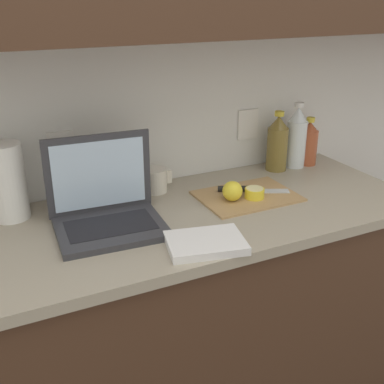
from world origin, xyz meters
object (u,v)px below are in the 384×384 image
laptop (106,206)px  bottle_water_clear (308,143)px  cutting_board (247,196)px  measuring_cup (155,180)px  knife (241,189)px  paper_towel_roll (7,182)px  lemon_whole_beside (232,191)px  bottle_oil_tall (296,138)px  lemon_half_cut (254,192)px  bottle_green_soda (277,144)px

laptop → bottle_water_clear: laptop is taller
cutting_board → measuring_cup: measuring_cup is taller
knife → paper_towel_roll: 0.79m
paper_towel_roll → laptop: bearing=-34.9°
laptop → paper_towel_roll: size_ratio=1.39×
lemon_whole_beside → paper_towel_roll: (-0.70, 0.21, 0.08)m
bottle_oil_tall → lemon_half_cut: bearing=-147.1°
measuring_cup → paper_towel_roll: 0.50m
knife → lemon_half_cut: bearing=-53.4°
bottle_oil_tall → lemon_whole_beside: bearing=-153.4°
knife → bottle_water_clear: bearing=45.9°
knife → bottle_water_clear: bottle_water_clear is taller
cutting_board → bottle_green_soda: bearing=37.1°
measuring_cup → paper_towel_roll: paper_towel_roll is taller
laptop → bottle_green_soda: (0.77, 0.19, 0.05)m
cutting_board → knife: bearing=93.6°
bottle_green_soda → measuring_cup: 0.54m
knife → bottle_water_clear: 0.45m
cutting_board → lemon_half_cut: lemon_half_cut is taller
bottle_water_clear → paper_towel_roll: (-1.19, -0.01, 0.03)m
knife → measuring_cup: 0.31m
bottle_water_clear → measuring_cup: bearing=-179.9°
knife → lemon_half_cut: lemon_half_cut is taller
knife → lemon_whole_beside: lemon_whole_beside is taller
cutting_board → bottle_green_soda: 0.34m
laptop → lemon_half_cut: size_ratio=5.02×
bottle_oil_tall → measuring_cup: bearing=-179.9°
measuring_cup → bottle_water_clear: bearing=0.1°
lemon_whole_beside → bottle_green_soda: 0.40m
laptop → measuring_cup: size_ratio=3.09×
laptop → measuring_cup: 0.30m
bottle_green_soda → bottle_water_clear: bearing=0.0°
bottle_oil_tall → paper_towel_roll: 1.12m
cutting_board → bottle_oil_tall: 0.42m
lemon_whole_beside → bottle_green_soda: size_ratio=0.29×
cutting_board → bottle_water_clear: bottle_water_clear is taller
laptop → cutting_board: laptop is taller
measuring_cup → paper_towel_roll: size_ratio=0.45×
bottle_green_soda → bottle_oil_tall: bearing=0.0°
laptop → paper_towel_roll: bearing=148.7°
laptop → bottle_oil_tall: (0.86, 0.19, 0.06)m
cutting_board → paper_towel_roll: 0.80m
measuring_cup → paper_towel_roll: bearing=-179.4°
bottle_water_clear → laptop: bearing=-168.5°
bottle_green_soda → paper_towel_roll: (-1.03, -0.01, 0.01)m
lemon_whole_beside → bottle_water_clear: bearing=23.5°
lemon_whole_beside → knife: bearing=37.7°
laptop → lemon_whole_beside: laptop is taller
lemon_half_cut → bottle_oil_tall: size_ratio=0.26×
bottle_green_soda → bottle_water_clear: bottle_green_soda is taller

